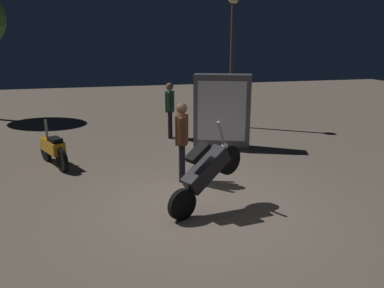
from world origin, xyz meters
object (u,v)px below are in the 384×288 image
at_px(kiosk_billboard, 222,111).
at_px(person_rider_beside, 182,135).
at_px(motorcycle_orange_parked_left, 53,149).
at_px(person_bystander_far, 170,105).
at_px(streetlamp_near, 232,43).
at_px(motorcycle_black_foreground, 206,172).

bearing_deg(kiosk_billboard, person_rider_beside, 76.01).
relative_size(motorcycle_orange_parked_left, person_rider_beside, 0.89).
distance_m(person_bystander_far, streetlamp_near, 3.26).
bearing_deg(motorcycle_orange_parked_left, person_bystander_far, -83.23).
bearing_deg(person_bystander_far, kiosk_billboard, 150.62).
xyz_separation_m(motorcycle_black_foreground, kiosk_billboard, (1.69, 4.04, 0.31)).
distance_m(motorcycle_black_foreground, kiosk_billboard, 4.39).
distance_m(motorcycle_black_foreground, motorcycle_orange_parked_left, 4.49).
bearing_deg(person_bystander_far, motorcycle_black_foreground, 104.60).
bearing_deg(motorcycle_orange_parked_left, motorcycle_black_foreground, -164.23).
distance_m(motorcycle_orange_parked_left, person_bystander_far, 3.96).
bearing_deg(person_bystander_far, person_rider_beside, 101.73).
distance_m(person_bystander_far, kiosk_billboard, 1.88).
height_order(motorcycle_black_foreground, motorcycle_orange_parked_left, motorcycle_black_foreground).
relative_size(person_bystander_far, streetlamp_near, 0.39).
relative_size(motorcycle_black_foreground, person_rider_beside, 0.94).
height_order(motorcycle_black_foreground, person_rider_beside, person_rider_beside).
distance_m(streetlamp_near, kiosk_billboard, 3.35).
height_order(person_rider_beside, person_bystander_far, person_bystander_far).
height_order(motorcycle_orange_parked_left, streetlamp_near, streetlamp_near).
relative_size(motorcycle_black_foreground, motorcycle_orange_parked_left, 1.05).
relative_size(person_rider_beside, person_bystander_far, 0.99).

